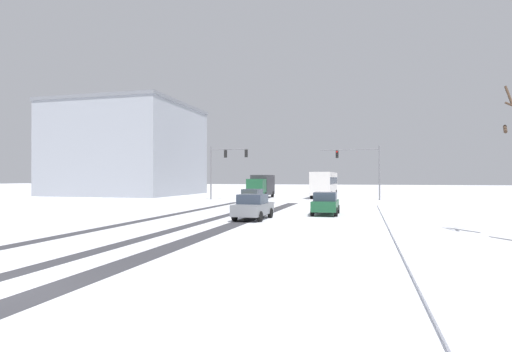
{
  "coord_description": "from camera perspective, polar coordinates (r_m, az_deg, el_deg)",
  "views": [
    {
      "loc": [
        8.12,
        -7.4,
        2.67
      ],
      "look_at": [
        0.0,
        22.92,
        2.8
      ],
      "focal_mm": 28.25,
      "sensor_mm": 36.0,
      "label": 1
    }
  ],
  "objects": [
    {
      "name": "bus_oncoming",
      "position": [
        54.96,
        9.68,
        -0.94
      ],
      "size": [
        2.83,
        11.05,
        3.38
      ],
      "color": "silver",
      "rests_on": "ground"
    },
    {
      "name": "traffic_signal_far_right",
      "position": [
        50.31,
        14.75,
        1.85
      ],
      "size": [
        7.23,
        0.61,
        6.5
      ],
      "color": "slate",
      "rests_on": "ground"
    },
    {
      "name": "wheel_track_right_lane",
      "position": [
        25.7,
        -6.53,
        -6.19
      ],
      "size": [
        0.8,
        36.02,
        0.01
      ],
      "primitive_type": "cube",
      "color": "#38383D",
      "rests_on": "ground"
    },
    {
      "name": "wheel_track_left_lane",
      "position": [
        27.37,
        -14.2,
        -5.82
      ],
      "size": [
        0.84,
        36.02,
        0.01
      ],
      "primitive_type": "cube",
      "color": "#38383D",
      "rests_on": "ground"
    },
    {
      "name": "car_dark_green_second",
      "position": [
        29.46,
        9.82,
        -3.84
      ],
      "size": [
        1.86,
        4.11,
        1.62
      ],
      "color": "#194C2D",
      "rests_on": "ground"
    },
    {
      "name": "wheel_track_center",
      "position": [
        24.97,
        -1.72,
        -6.37
      ],
      "size": [
        1.09,
        36.02,
        0.01
      ],
      "primitive_type": "cube",
      "color": "#38383D",
      "rests_on": "ground"
    },
    {
      "name": "sidewalk_kerb_right",
      "position": [
        22.53,
        23.32,
        -6.87
      ],
      "size": [
        4.0,
        36.02,
        0.12
      ],
      "primitive_type": "cube",
      "color": "white",
      "rests_on": "ground"
    },
    {
      "name": "box_truck_delivery",
      "position": [
        52.76,
        0.77,
        -1.36
      ],
      "size": [
        2.43,
        7.45,
        3.02
      ],
      "color": "#194C2D",
      "rests_on": "ground"
    },
    {
      "name": "office_building_far_left_block",
      "position": [
        66.93,
        -17.66,
        3.53
      ],
      "size": [
        19.55,
        18.86,
        14.11
      ],
      "color": "#9399A3",
      "rests_on": "ground"
    },
    {
      "name": "car_yellow_cab_lead",
      "position": [
        37.33,
        -0.48,
        -3.08
      ],
      "size": [
        1.96,
        4.17,
        1.62
      ],
      "color": "yellow",
      "rests_on": "ground"
    },
    {
      "name": "car_grey_third",
      "position": [
        25.74,
        -0.42,
        -4.37
      ],
      "size": [
        1.92,
        4.14,
        1.62
      ],
      "color": "slate",
      "rests_on": "ground"
    },
    {
      "name": "traffic_signal_far_left",
      "position": [
        48.99,
        -4.62,
        2.01
      ],
      "size": [
        4.88,
        0.48,
        6.5
      ],
      "color": "slate",
      "rests_on": "ground"
    }
  ]
}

